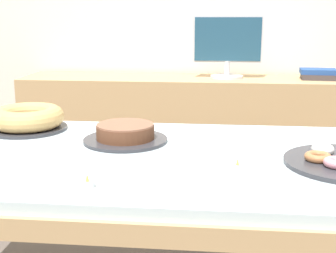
% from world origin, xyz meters
% --- Properties ---
extents(dining_table, '(1.86, 0.91, 0.74)m').
position_xyz_m(dining_table, '(0.00, 0.00, 0.66)').
color(dining_table, silver).
rests_on(dining_table, ground).
extents(sideboard, '(1.96, 0.44, 0.80)m').
position_xyz_m(sideboard, '(0.00, 1.45, 0.40)').
color(sideboard, tan).
rests_on(sideboard, ground).
extents(computer_monitor, '(0.42, 0.20, 0.38)m').
position_xyz_m(computer_monitor, '(0.29, 1.45, 0.99)').
color(computer_monitor, silver).
rests_on(computer_monitor, sideboard).
extents(book_stack, '(0.22, 0.18, 0.06)m').
position_xyz_m(book_stack, '(0.84, 1.45, 0.83)').
color(book_stack, '#3F3838').
rests_on(book_stack, sideboard).
extents(cake_chocolate_round, '(0.30, 0.30, 0.07)m').
position_xyz_m(cake_chocolate_round, '(-0.09, 0.14, 0.77)').
color(cake_chocolate_round, '#333338').
rests_on(cake_chocolate_round, dining_table).
extents(cake_golden_bundt, '(0.30, 0.30, 0.09)m').
position_xyz_m(cake_golden_bundt, '(-0.50, 0.27, 0.79)').
color(cake_golden_bundt, '#333338').
rests_on(cake_golden_bundt, dining_table).
extents(tealight_centre, '(0.04, 0.04, 0.04)m').
position_xyz_m(tealight_centre, '(0.30, -0.14, 0.75)').
color(tealight_centre, silver).
rests_on(tealight_centre, dining_table).
extents(tealight_near_front, '(0.04, 0.04, 0.04)m').
position_xyz_m(tealight_near_front, '(-0.10, -0.32, 0.75)').
color(tealight_near_front, silver).
rests_on(tealight_near_front, dining_table).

